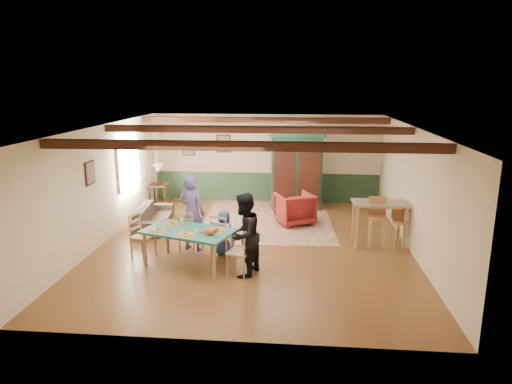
# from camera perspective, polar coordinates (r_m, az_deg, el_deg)

# --- Properties ---
(floor) EXTENTS (8.00, 8.00, 0.00)m
(floor) POSITION_cam_1_polar(r_m,az_deg,el_deg) (10.55, -0.32, -6.65)
(floor) COLOR brown
(floor) RESTS_ON ground
(wall_back) EXTENTS (7.00, 0.02, 2.70)m
(wall_back) POSITION_cam_1_polar(r_m,az_deg,el_deg) (14.07, 1.23, 4.20)
(wall_back) COLOR beige
(wall_back) RESTS_ON floor
(wall_left) EXTENTS (0.02, 8.00, 2.70)m
(wall_left) POSITION_cam_1_polar(r_m,az_deg,el_deg) (11.05, -18.71, 0.85)
(wall_left) COLOR beige
(wall_left) RESTS_ON floor
(wall_right) EXTENTS (0.02, 8.00, 2.70)m
(wall_right) POSITION_cam_1_polar(r_m,az_deg,el_deg) (10.44, 19.18, 0.09)
(wall_right) COLOR beige
(wall_right) RESTS_ON floor
(ceiling) EXTENTS (7.00, 8.00, 0.02)m
(ceiling) POSITION_cam_1_polar(r_m,az_deg,el_deg) (9.94, -0.34, 8.10)
(ceiling) COLOR white
(ceiling) RESTS_ON wall_back
(wainscot_back) EXTENTS (6.95, 0.03, 0.90)m
(wainscot_back) POSITION_cam_1_polar(r_m,az_deg,el_deg) (14.23, 1.20, 0.61)
(wainscot_back) COLOR #1E3823
(wainscot_back) RESTS_ON floor
(ceiling_beam_front) EXTENTS (6.95, 0.16, 0.16)m
(ceiling_beam_front) POSITION_cam_1_polar(r_m,az_deg,el_deg) (7.68, -1.98, 5.77)
(ceiling_beam_front) COLOR black
(ceiling_beam_front) RESTS_ON ceiling
(ceiling_beam_mid) EXTENTS (6.95, 0.16, 0.16)m
(ceiling_beam_mid) POSITION_cam_1_polar(r_m,az_deg,el_deg) (10.35, -0.12, 7.82)
(ceiling_beam_mid) COLOR black
(ceiling_beam_mid) RESTS_ON ceiling
(ceiling_beam_back) EXTENTS (6.95, 0.16, 0.16)m
(ceiling_beam_back) POSITION_cam_1_polar(r_m,az_deg,el_deg) (12.93, 0.95, 8.99)
(ceiling_beam_back) COLOR black
(ceiling_beam_back) RESTS_ON ceiling
(window_left) EXTENTS (0.06, 1.60, 1.30)m
(window_left) POSITION_cam_1_polar(r_m,az_deg,el_deg) (12.54, -15.58, 3.46)
(window_left) COLOR white
(window_left) RESTS_ON wall_left
(picture_left_wall) EXTENTS (0.04, 0.42, 0.52)m
(picture_left_wall) POSITION_cam_1_polar(r_m,az_deg,el_deg) (10.43, -20.03, 2.26)
(picture_left_wall) COLOR gray
(picture_left_wall) RESTS_ON wall_left
(picture_back_a) EXTENTS (0.45, 0.04, 0.55)m
(picture_back_a) POSITION_cam_1_polar(r_m,az_deg,el_deg) (14.12, -4.07, 6.05)
(picture_back_a) COLOR gray
(picture_back_a) RESTS_ON wall_back
(picture_back_b) EXTENTS (0.38, 0.04, 0.48)m
(picture_back_b) POSITION_cam_1_polar(r_m,az_deg,el_deg) (14.36, -8.42, 5.46)
(picture_back_b) COLOR gray
(picture_back_b) RESTS_ON wall_back
(dining_table) EXTENTS (2.01, 1.51, 0.74)m
(dining_table) POSITION_cam_1_polar(r_m,az_deg,el_deg) (9.44, -8.38, -6.90)
(dining_table) COLOR #1F6457
(dining_table) RESTS_ON floor
(dining_chair_far_left) EXTENTS (0.53, 0.55, 0.94)m
(dining_chair_far_left) POSITION_cam_1_polar(r_m,az_deg,el_deg) (10.18, -8.17, -4.76)
(dining_chair_far_left) COLOR #AB8355
(dining_chair_far_left) RESTS_ON floor
(dining_chair_far_right) EXTENTS (0.53, 0.55, 0.94)m
(dining_chair_far_right) POSITION_cam_1_polar(r_m,az_deg,el_deg) (9.80, -4.21, -5.39)
(dining_chair_far_right) COLOR #AB8355
(dining_chair_far_right) RESTS_ON floor
(dining_chair_end_left) EXTENTS (0.55, 0.53, 0.94)m
(dining_chair_end_left) POSITION_cam_1_polar(r_m,az_deg,el_deg) (10.03, -13.96, -5.31)
(dining_chair_end_left) COLOR #AB8355
(dining_chair_end_left) RESTS_ON floor
(dining_chair_end_right) EXTENTS (0.55, 0.53, 0.94)m
(dining_chair_end_right) POSITION_cam_1_polar(r_m,az_deg,el_deg) (8.88, -2.09, -7.41)
(dining_chair_end_right) COLOR #AB8355
(dining_chair_end_right) RESTS_ON floor
(person_man) EXTENTS (0.72, 0.59, 1.71)m
(person_man) POSITION_cam_1_polar(r_m,az_deg,el_deg) (10.13, -8.01, -2.57)
(person_man) COLOR #5D5089
(person_man) RESTS_ON floor
(person_woman) EXTENTS (0.84, 0.95, 1.63)m
(person_woman) POSITION_cam_1_polar(r_m,az_deg,el_deg) (8.73, -1.52, -5.38)
(person_woman) COLOR black
(person_woman) RESTS_ON floor
(person_child) EXTENTS (0.56, 0.45, 1.00)m
(person_child) POSITION_cam_1_polar(r_m,az_deg,el_deg) (9.86, -4.00, -5.10)
(person_child) COLOR #263E9B
(person_child) RESTS_ON floor
(cat) EXTENTS (0.38, 0.24, 0.18)m
(cat) POSITION_cam_1_polar(r_m,az_deg,el_deg) (8.94, -5.84, -4.87)
(cat) COLOR #C25222
(cat) RESTS_ON dining_table
(place_setting_near_left) EXTENTS (0.47, 0.41, 0.11)m
(place_setting_near_left) POSITION_cam_1_polar(r_m,az_deg,el_deg) (9.40, -12.10, -4.40)
(place_setting_near_left) COLOR #F8A421
(place_setting_near_left) RESTS_ON dining_table
(place_setting_near_center) EXTENTS (0.47, 0.41, 0.11)m
(place_setting_near_center) POSITION_cam_1_polar(r_m,az_deg,el_deg) (9.05, -8.76, -4.96)
(place_setting_near_center) COLOR #F8A421
(place_setting_near_center) RESTS_ON dining_table
(place_setting_far_left) EXTENTS (0.47, 0.41, 0.11)m
(place_setting_far_left) POSITION_cam_1_polar(r_m,az_deg,el_deg) (9.78, -10.41, -3.60)
(place_setting_far_left) COLOR #F8A421
(place_setting_far_left) RESTS_ON dining_table
(place_setting_far_right) EXTENTS (0.47, 0.41, 0.11)m
(place_setting_far_right) POSITION_cam_1_polar(r_m,az_deg,el_deg) (9.24, -4.77, -4.45)
(place_setting_far_right) COLOR #F8A421
(place_setting_far_right) RESTS_ON dining_table
(area_rug) EXTENTS (3.58, 4.18, 0.01)m
(area_rug) POSITION_cam_1_polar(r_m,az_deg,el_deg) (12.41, 1.46, -3.47)
(area_rug) COLOR #C4B48E
(area_rug) RESTS_ON floor
(armoire) EXTENTS (1.64, 0.78, 2.25)m
(armoire) POSITION_cam_1_polar(r_m,az_deg,el_deg) (13.27, 5.05, 2.59)
(armoire) COLOR #153626
(armoire) RESTS_ON floor
(armchair) EXTENTS (1.18, 1.19, 0.83)m
(armchair) POSITION_cam_1_polar(r_m,az_deg,el_deg) (12.02, 4.87, -2.07)
(armchair) COLOR #561115
(armchair) RESTS_ON floor
(sofa) EXTENTS (0.90, 1.95, 0.55)m
(sofa) POSITION_cam_1_polar(r_m,az_deg,el_deg) (12.03, -12.72, -3.03)
(sofa) COLOR #362C22
(sofa) RESTS_ON floor
(end_table) EXTENTS (0.54, 0.54, 0.66)m
(end_table) POSITION_cam_1_polar(r_m,az_deg,el_deg) (14.08, -11.98, -0.33)
(end_table) COLOR black
(end_table) RESTS_ON floor
(table_lamp) EXTENTS (0.34, 0.34, 0.61)m
(table_lamp) POSITION_cam_1_polar(r_m,az_deg,el_deg) (13.94, -12.11, 2.20)
(table_lamp) COLOR tan
(table_lamp) RESTS_ON end_table
(counter_table) EXTENTS (1.24, 0.74, 1.01)m
(counter_table) POSITION_cam_1_polar(r_m,az_deg,el_deg) (10.79, 15.06, -3.83)
(counter_table) COLOR gray
(counter_table) RESTS_ON floor
(bar_stool_left) EXTENTS (0.44, 0.48, 1.17)m
(bar_stool_left) POSITION_cam_1_polar(r_m,az_deg,el_deg) (10.50, 14.93, -3.87)
(bar_stool_left) COLOR #BC7B49
(bar_stool_left) RESTS_ON floor
(bar_stool_right) EXTENTS (0.37, 0.41, 1.01)m
(bar_stool_right) POSITION_cam_1_polar(r_m,az_deg,el_deg) (10.67, 17.56, -4.19)
(bar_stool_right) COLOR #BC7B49
(bar_stool_right) RESTS_ON floor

